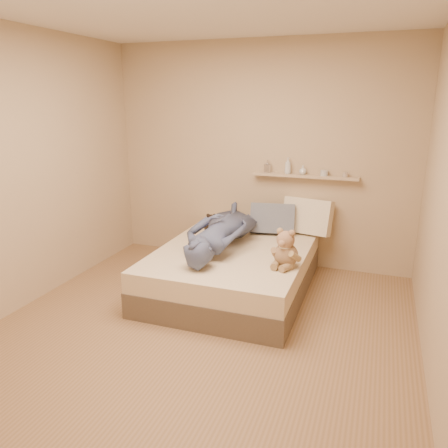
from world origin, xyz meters
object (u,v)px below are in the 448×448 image
at_px(wall_shelf, 305,176).
at_px(bed, 233,270).
at_px(dark_plush, 211,226).
at_px(pillow_cream, 307,216).
at_px(game_console, 200,251).
at_px(teddy_bear, 285,251).
at_px(pillow_grey, 272,219).
at_px(person, 222,230).

bearing_deg(wall_shelf, bed, -121.18).
distance_m(dark_plush, pillow_cream, 1.10).
height_order(pillow_cream, wall_shelf, wall_shelf).
bearing_deg(game_console, wall_shelf, 64.27).
bearing_deg(teddy_bear, pillow_grey, 110.20).
relative_size(pillow_grey, wall_shelf, 0.42).
bearing_deg(pillow_cream, game_console, -119.16).
xyz_separation_m(bed, dark_plush, (-0.40, 0.40, 0.33)).
height_order(game_console, wall_shelf, wall_shelf).
bearing_deg(pillow_grey, pillow_cream, 20.53).
height_order(pillow_grey, person, person).
distance_m(dark_plush, pillow_grey, 0.71).
xyz_separation_m(teddy_bear, pillow_grey, (-0.36, 0.98, 0.02)).
bearing_deg(teddy_bear, pillow_cream, 89.37).
height_order(teddy_bear, person, person).
relative_size(teddy_bear, wall_shelf, 0.31).
xyz_separation_m(pillow_grey, person, (-0.38, -0.64, 0.02)).
bearing_deg(pillow_cream, dark_plush, -156.88).
relative_size(dark_plush, pillow_grey, 0.50).
bearing_deg(pillow_cream, wall_shelf, 129.69).
distance_m(game_console, wall_shelf, 1.68).
bearing_deg(person, teddy_bear, 155.86).
distance_m(bed, wall_shelf, 1.38).
bearing_deg(wall_shelf, pillow_cream, -50.31).
bearing_deg(teddy_bear, bed, 154.14).
xyz_separation_m(bed, game_console, (-0.15, -0.53, 0.37)).
distance_m(pillow_cream, pillow_grey, 0.40).
relative_size(teddy_bear, dark_plush, 1.48).
bearing_deg(pillow_cream, teddy_bear, -90.63).
bearing_deg(pillow_grey, dark_plush, -155.41).
xyz_separation_m(pillow_grey, wall_shelf, (0.31, 0.22, 0.48)).
xyz_separation_m(bed, pillow_cream, (0.62, 0.83, 0.43)).
relative_size(dark_plush, person, 0.16).
xyz_separation_m(game_console, pillow_grey, (0.39, 1.22, 0.03)).
height_order(bed, person, person).
bearing_deg(bed, dark_plush, 134.95).
height_order(dark_plush, pillow_cream, pillow_cream).
bearing_deg(wall_shelf, teddy_bear, -87.46).
xyz_separation_m(game_console, dark_plush, (-0.25, 0.93, -0.04)).
height_order(bed, game_console, game_console).
distance_m(dark_plush, wall_shelf, 1.21).
relative_size(bed, dark_plush, 7.59).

